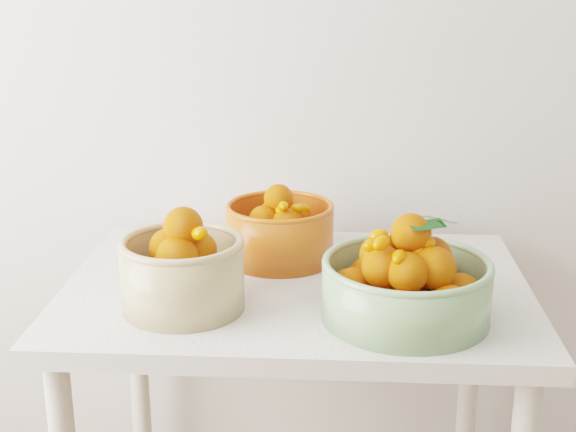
% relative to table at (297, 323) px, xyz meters
% --- Properties ---
extents(table, '(1.00, 0.70, 0.75)m').
position_rel_table_xyz_m(table, '(0.00, 0.00, 0.00)').
color(table, silver).
rests_on(table, ground).
extents(bowl_cream, '(0.29, 0.29, 0.21)m').
position_rel_table_xyz_m(bowl_cream, '(-0.22, -0.14, 0.18)').
color(bowl_cream, tan).
rests_on(bowl_cream, table).
extents(bowl_green, '(0.37, 0.37, 0.21)m').
position_rel_table_xyz_m(bowl_green, '(0.22, -0.17, 0.17)').
color(bowl_green, '#7DA672').
rests_on(bowl_green, table).
extents(bowl_orange, '(0.26, 0.26, 0.18)m').
position_rel_table_xyz_m(bowl_orange, '(-0.04, 0.14, 0.17)').
color(bowl_orange, '#D24A14').
rests_on(bowl_orange, table).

